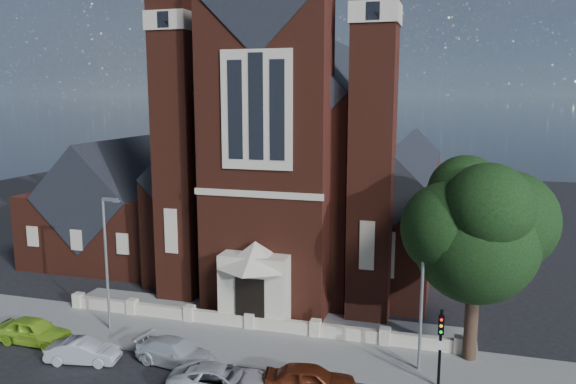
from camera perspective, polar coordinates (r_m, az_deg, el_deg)
name	(u,v)px	position (r m, az deg, el deg)	size (l,w,h in m)	color
ground	(290,284)	(42.27, 0.16, -9.34)	(120.00, 120.00, 0.00)	black
pavement_strip	(238,343)	(33.03, -5.06, -15.06)	(60.00, 5.00, 0.12)	slate
forecourt_paving	(261,317)	(36.47, -2.73, -12.56)	(26.00, 3.00, 0.14)	slate
forecourt_wall	(250,329)	(34.74, -3.83, -13.75)	(24.00, 0.40, 0.90)	beige
church	(315,163)	(47.95, 2.78, 3.00)	(20.01, 34.90, 29.20)	#4F2015
parish_hall	(121,211)	(50.39, -16.64, -1.88)	(12.00, 12.20, 10.24)	#4F2015
street_tree	(479,234)	(29.94, 18.80, -4.08)	(6.40, 6.60, 10.70)	black
street_lamp_left	(107,256)	(34.55, -17.89, -6.25)	(1.16, 0.22, 8.09)	gray
street_lamp_right	(424,285)	(28.92, 13.65, -9.18)	(1.16, 0.22, 8.09)	gray
traffic_signal	(440,339)	(28.17, 15.23, -14.19)	(0.28, 0.42, 4.00)	black
car_lime_van	(34,331)	(35.67, -24.43, -12.72)	(1.74, 4.33, 1.47)	#93CA28
car_silver_a	(83,351)	(32.40, -20.11, -14.97)	(1.32, 3.78, 1.24)	#A2A3AA
car_silver_b	(176,352)	(30.92, -11.29, -15.70)	(1.85, 4.55, 1.32)	silver
car_white_suv	(221,380)	(27.90, -6.81, -18.48)	(2.27, 4.93, 1.37)	silver
car_dark_red	(310,380)	(27.66, 2.26, -18.55)	(1.75, 4.34, 1.48)	#531E0E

